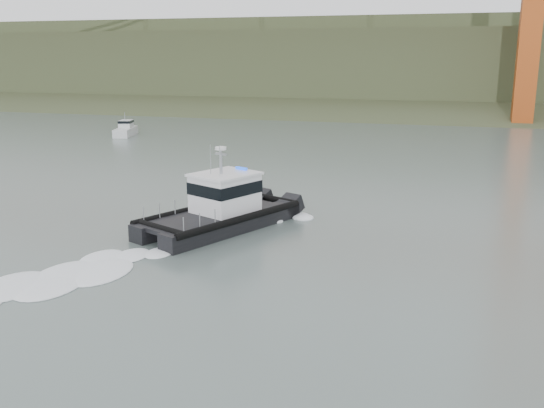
{
  "coord_description": "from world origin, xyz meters",
  "views": [
    {
      "loc": [
        8.48,
        -24.11,
        10.37
      ],
      "look_at": [
        -0.9,
        6.88,
        2.4
      ],
      "focal_mm": 40.0,
      "sensor_mm": 36.0,
      "label": 1
    }
  ],
  "objects": [
    {
      "name": "ground",
      "position": [
        0.0,
        0.0,
        0.0
      ],
      "size": [
        400.0,
        400.0,
        0.0
      ],
      "primitive_type": "plane",
      "color": "#505F59",
      "rests_on": "ground"
    },
    {
      "name": "headlands",
      "position": [
        0.0,
        125.5,
        7.05
      ],
      "size": [
        500.0,
        105.36,
        27.12
      ],
      "color": "#2E3D23",
      "rests_on": "ground"
    },
    {
      "name": "patrol_boat",
      "position": [
        -4.92,
        9.44,
        1.3
      ],
      "size": [
        7.98,
        11.38,
        5.21
      ],
      "rotation": [
        0.0,
        0.0,
        -0.43
      ],
      "color": "black",
      "rests_on": "ground"
    },
    {
      "name": "motorboat",
      "position": [
        -33.28,
        46.93,
        0.79
      ],
      "size": [
        3.37,
        6.05,
        3.16
      ],
      "rotation": [
        0.0,
        0.0,
        0.27
      ],
      "color": "silver",
      "rests_on": "ground"
    }
  ]
}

